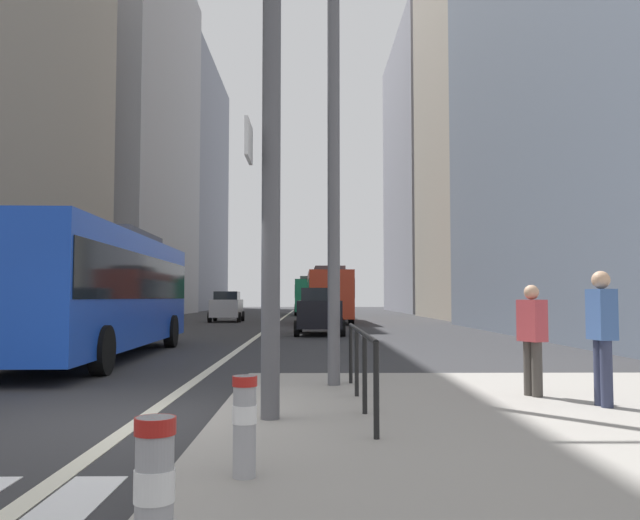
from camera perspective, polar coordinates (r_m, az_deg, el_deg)
The scene contains 18 objects.
ground_plane at distance 28.23m, azimuth -5.17°, elevation -6.45°, with size 160.00×160.00×0.00m, color #303033.
median_island at distance 7.99m, azimuth 24.75°, elevation -13.64°, with size 9.00×10.00×0.15m, color gray.
lane_centre_line at distance 38.20m, azimuth -4.02°, elevation -5.63°, with size 0.20×80.00×0.01m, color beige.
office_tower_left_mid at distance 61.02m, azimuth -18.38°, elevation 10.67°, with size 12.59×23.81×32.26m, color #9E9EA3.
office_tower_left_far at distance 87.35m, azimuth -12.83°, elevation 6.20°, with size 11.34×25.61×31.74m, color slate.
office_tower_right_far at distance 74.58m, azimuth 10.82°, elevation 7.39°, with size 10.93×23.90×30.66m, color gray.
city_bus_blue_oncoming at distance 17.53m, azimuth -18.94°, elevation -2.20°, with size 2.93×11.49×3.40m.
city_bus_red_receding at distance 41.06m, azimuth 0.70°, elevation -2.92°, with size 2.83×11.14×3.40m.
city_bus_red_distant at distance 59.25m, azimuth -0.81°, elevation -3.04°, with size 2.81×11.31×3.40m.
car_oncoming_mid at distance 42.30m, azimuth -8.19°, elevation -4.05°, with size 2.12×4.09×1.94m.
car_receding_near at distance 27.34m, azimuth -0.01°, elevation -4.49°, with size 2.11×4.52×1.94m.
traffic_signal_gantry at distance 8.43m, azimuth -20.06°, elevation 14.75°, with size 6.61×0.65×6.00m.
street_lamp_post at distance 11.11m, azimuth 1.20°, elevation 16.32°, with size 5.50×0.32×8.00m.
bollard_front at distance 3.33m, azimuth -14.37°, elevation -19.51°, with size 0.20×0.20×0.83m.
bollard_left at distance 5.25m, azimuth -6.65°, elevation -13.82°, with size 0.20×0.20×0.78m.
pedestrian_railing at distance 8.63m, azimuth 3.56°, elevation -7.79°, with size 0.06×4.25×0.98m.
pedestrian_waiting at distance 9.80m, azimuth 18.15°, elevation -6.25°, with size 0.38×0.45×1.58m.
pedestrian_walking at distance 9.18m, azimuth 23.54°, elevation -5.70°, with size 0.28×0.40×1.74m.
Camera 1 is at (2.15, -8.11, 1.55)m, focal length 36.41 mm.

